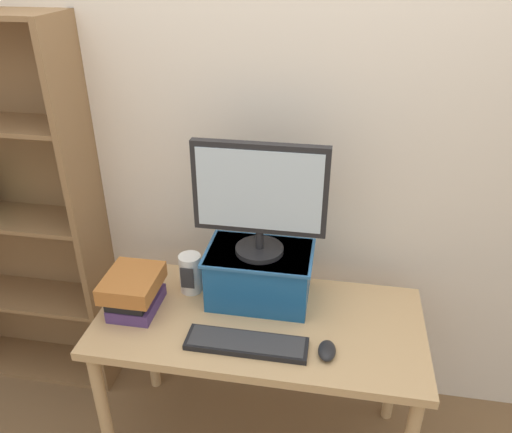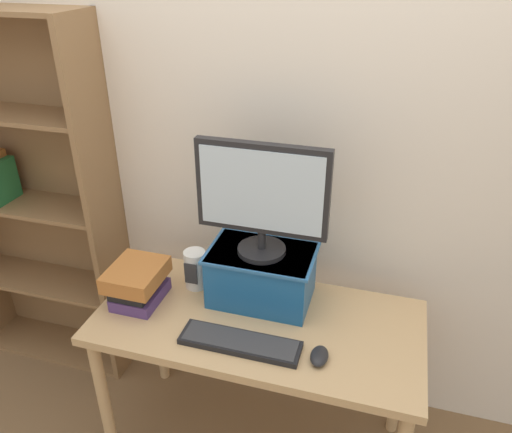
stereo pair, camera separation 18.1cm
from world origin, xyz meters
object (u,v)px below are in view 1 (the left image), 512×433
Objects in this scene: bookshelf_unit at (2,212)px; riser_box at (259,274)px; desk at (259,336)px; book_stack at (134,291)px; desk_speaker at (191,273)px; computer_mouse at (327,351)px; computer_monitor at (260,195)px; keyboard at (247,343)px.

riser_box is at bearing -8.68° from bookshelf_unit.
book_stack is at bearing -177.38° from desk.
book_stack is 1.41× the size of desk_speaker.
computer_mouse is 0.61× the size of desk_speaker.
keyboard is at bearing -89.64° from computer_monitor.
book_stack is (-0.77, 0.13, 0.07)m from computer_mouse.
book_stack is (-0.48, -0.15, -0.39)m from computer_monitor.
computer_monitor reaches higher than book_stack.
riser_box reaches higher than computer_mouse.
bookshelf_unit reaches higher than computer_monitor.
computer_monitor is at bearing -90.00° from riser_box.
desk is 0.39m from desk_speaker.
book_stack is (0.79, -0.35, -0.10)m from bookshelf_unit.
keyboard is at bearing -97.28° from desk.
book_stack reaches higher than desk.
desk_speaker reaches higher than desk.
computer_monitor reaches higher than desk.
desk is at bearing -80.34° from computer_monitor.
computer_monitor is 0.49m from desk_speaker.
bookshelf_unit is 1.37m from keyboard.
desk is 0.19m from keyboard.
bookshelf_unit is 0.87m from book_stack.
computer_mouse is (0.27, -0.15, 0.11)m from desk.
desk is at bearing 150.69° from computer_mouse.
computer_mouse is at bearing -29.31° from desk.
computer_monitor is at bearing 90.36° from keyboard.
computer_mouse is (1.56, -0.48, -0.17)m from bookshelf_unit.
book_stack is at bearing 170.51° from computer_mouse.
riser_box is 0.42m from computer_mouse.
bookshelf_unit is 4.04× the size of keyboard.
computer_monitor reaches higher than riser_box.
desk is 2.52× the size of computer_monitor.
desk is 0.33m from computer_mouse.
book_stack reaches higher than computer_mouse.
desk_speaker reaches higher than keyboard.
bookshelf_unit is at bearing 156.06° from book_stack.
computer_mouse reaches higher than keyboard.
desk_speaker reaches higher than book_stack.
desk is 5.30× the size of book_stack.
riser_box is 0.31m from keyboard.
bookshelf_unit is at bearing 171.25° from computer_monitor.
riser_box is 1.77× the size of book_stack.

